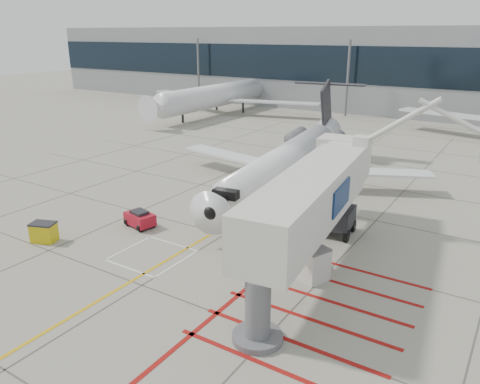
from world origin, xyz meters
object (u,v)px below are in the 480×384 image
Objects in this scene: jet_bridge at (308,209)px; spill_bin at (44,232)px; pushback_tug at (140,218)px; regional_jet at (276,149)px.

spill_bin is at bearing -168.87° from jet_bridge.
jet_bridge is 9.22× the size of pushback_tug.
regional_jet is 1.57× the size of jet_bridge.
regional_jet is at bearing 119.52° from jet_bridge.
pushback_tug is 6.32m from spill_bin.
jet_bridge is 13.06× the size of spill_bin.
pushback_tug is at bearing 173.54° from jet_bridge.
jet_bridge reaches higher than spill_bin.
jet_bridge is at bearing -3.95° from spill_bin.
pushback_tug is at bearing -122.27° from regional_jet.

